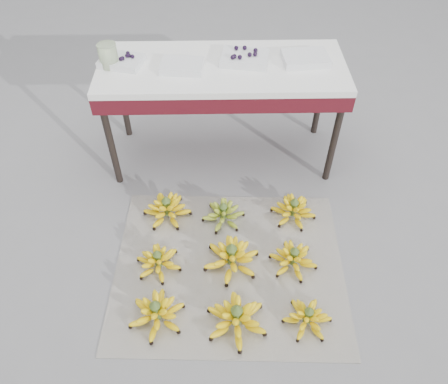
{
  "coord_description": "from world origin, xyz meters",
  "views": [
    {
      "loc": [
        -0.1,
        -1.43,
        2.04
      ],
      "look_at": [
        -0.07,
        0.23,
        0.29
      ],
      "focal_mm": 35.0,
      "sensor_mm": 36.0,
      "label": 1
    }
  ],
  "objects_px": {
    "bunch_front_left": "(156,313)",
    "tray_right": "(245,58)",
    "bunch_mid_right": "(293,259)",
    "bunch_back_right": "(293,210)",
    "tray_left": "(182,66)",
    "newspaper_mat": "(229,267)",
    "bunch_front_right": "(308,317)",
    "tray_far_right": "(305,58)",
    "vendor_table": "(222,77)",
    "bunch_back_center": "(223,214)",
    "bunch_back_left": "(167,209)",
    "glass_jar": "(108,56)",
    "tray_far_left": "(122,61)",
    "bunch_mid_left": "(158,261)",
    "bunch_front_center": "(236,318)",
    "bunch_mid_center": "(231,257)"
  },
  "relations": [
    {
      "from": "bunch_front_right",
      "to": "bunch_back_right",
      "type": "height_order",
      "value": "bunch_back_right"
    },
    {
      "from": "bunch_mid_left",
      "to": "tray_far_left",
      "type": "distance_m",
      "value": 1.18
    },
    {
      "from": "bunch_front_left",
      "to": "bunch_mid_right",
      "type": "xyz_separation_m",
      "value": [
        0.72,
        0.31,
        -0.0
      ]
    },
    {
      "from": "bunch_back_right",
      "to": "tray_left",
      "type": "height_order",
      "value": "tray_left"
    },
    {
      "from": "bunch_front_right",
      "to": "bunch_mid_left",
      "type": "xyz_separation_m",
      "value": [
        -0.76,
        0.35,
        0.0
      ]
    },
    {
      "from": "bunch_mid_right",
      "to": "glass_jar",
      "type": "height_order",
      "value": "glass_jar"
    },
    {
      "from": "bunch_back_center",
      "to": "tray_far_right",
      "type": "xyz_separation_m",
      "value": [
        0.49,
        0.62,
        0.66
      ]
    },
    {
      "from": "tray_far_right",
      "to": "bunch_front_left",
      "type": "bearing_deg",
      "value": -123.47
    },
    {
      "from": "bunch_front_right",
      "to": "bunch_back_right",
      "type": "distance_m",
      "value": 0.7
    },
    {
      "from": "bunch_mid_left",
      "to": "tray_left",
      "type": "height_order",
      "value": "tray_left"
    },
    {
      "from": "bunch_front_center",
      "to": "bunch_back_left",
      "type": "height_order",
      "value": "bunch_front_center"
    },
    {
      "from": "vendor_table",
      "to": "glass_jar",
      "type": "bearing_deg",
      "value": -179.79
    },
    {
      "from": "bunch_front_right",
      "to": "tray_far_left",
      "type": "bearing_deg",
      "value": 145.15
    },
    {
      "from": "vendor_table",
      "to": "newspaper_mat",
      "type": "bearing_deg",
      "value": -88.64
    },
    {
      "from": "bunch_mid_left",
      "to": "tray_right",
      "type": "xyz_separation_m",
      "value": [
        0.5,
        0.96,
        0.67
      ]
    },
    {
      "from": "newspaper_mat",
      "to": "bunch_back_left",
      "type": "relative_size",
      "value": 3.99
    },
    {
      "from": "bunch_front_right",
      "to": "vendor_table",
      "type": "relative_size",
      "value": 0.21
    },
    {
      "from": "bunch_front_left",
      "to": "tray_far_right",
      "type": "height_order",
      "value": "tray_far_right"
    },
    {
      "from": "bunch_back_left",
      "to": "tray_far_left",
      "type": "relative_size",
      "value": 1.13
    },
    {
      "from": "bunch_front_center",
      "to": "bunch_back_right",
      "type": "bearing_deg",
      "value": 52.17
    },
    {
      "from": "bunch_front_right",
      "to": "glass_jar",
      "type": "distance_m",
      "value": 1.79
    },
    {
      "from": "tray_right",
      "to": "tray_far_right",
      "type": "bearing_deg",
      "value": -1.28
    },
    {
      "from": "bunch_front_left",
      "to": "bunch_mid_right",
      "type": "relative_size",
      "value": 0.93
    },
    {
      "from": "bunch_back_center",
      "to": "tray_left",
      "type": "height_order",
      "value": "tray_left"
    },
    {
      "from": "tray_right",
      "to": "tray_far_right",
      "type": "relative_size",
      "value": 1.08
    },
    {
      "from": "bunch_mid_left",
      "to": "bunch_back_center",
      "type": "height_order",
      "value": "bunch_back_center"
    },
    {
      "from": "bunch_mid_center",
      "to": "bunch_back_left",
      "type": "relative_size",
      "value": 1.23
    },
    {
      "from": "bunch_front_left",
      "to": "tray_right",
      "type": "height_order",
      "value": "tray_right"
    },
    {
      "from": "bunch_back_center",
      "to": "bunch_mid_right",
      "type": "bearing_deg",
      "value": -47.06
    },
    {
      "from": "tray_right",
      "to": "bunch_front_right",
      "type": "bearing_deg",
      "value": -78.58
    },
    {
      "from": "bunch_front_right",
      "to": "bunch_back_left",
      "type": "bearing_deg",
      "value": 153.89
    },
    {
      "from": "bunch_front_right",
      "to": "tray_left",
      "type": "distance_m",
      "value": 1.53
    },
    {
      "from": "bunch_front_center",
      "to": "tray_far_right",
      "type": "bearing_deg",
      "value": 61.28
    },
    {
      "from": "bunch_front_right",
      "to": "bunch_back_right",
      "type": "relative_size",
      "value": 0.87
    },
    {
      "from": "bunch_front_right",
      "to": "tray_far_left",
      "type": "relative_size",
      "value": 1.09
    },
    {
      "from": "bunch_front_center",
      "to": "bunch_mid_left",
      "type": "height_order",
      "value": "bunch_front_center"
    },
    {
      "from": "bunch_back_center",
      "to": "tray_right",
      "type": "relative_size",
      "value": 0.91
    },
    {
      "from": "bunch_front_left",
      "to": "newspaper_mat",
      "type": "bearing_deg",
      "value": 31.36
    },
    {
      "from": "tray_right",
      "to": "glass_jar",
      "type": "distance_m",
      "value": 0.79
    },
    {
      "from": "bunch_back_left",
      "to": "glass_jar",
      "type": "xyz_separation_m",
      "value": [
        -0.31,
        0.55,
        0.7
      ]
    },
    {
      "from": "bunch_back_right",
      "to": "tray_right",
      "type": "distance_m",
      "value": 0.94
    },
    {
      "from": "bunch_back_left",
      "to": "tray_left",
      "type": "xyz_separation_m",
      "value": [
        0.11,
        0.52,
        0.65
      ]
    },
    {
      "from": "bunch_back_center",
      "to": "tray_far_left",
      "type": "height_order",
      "value": "tray_far_left"
    },
    {
      "from": "bunch_back_center",
      "to": "newspaper_mat",
      "type": "bearing_deg",
      "value": -91.34
    },
    {
      "from": "bunch_back_center",
      "to": "vendor_table",
      "type": "bearing_deg",
      "value": 83.88
    },
    {
      "from": "tray_right",
      "to": "tray_far_left",
      "type": "bearing_deg",
      "value": -178.77
    },
    {
      "from": "bunch_front_right",
      "to": "tray_left",
      "type": "bearing_deg",
      "value": 134.97
    },
    {
      "from": "newspaper_mat",
      "to": "bunch_back_left",
      "type": "bearing_deg",
      "value": 134.06
    },
    {
      "from": "tray_left",
      "to": "tray_right",
      "type": "distance_m",
      "value": 0.37
    },
    {
      "from": "tray_left",
      "to": "tray_right",
      "type": "relative_size",
      "value": 0.85
    }
  ]
}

